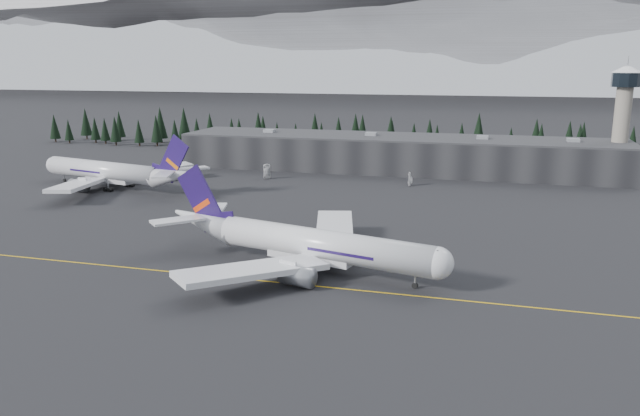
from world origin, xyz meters
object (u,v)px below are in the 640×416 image
(terminal, at_px, (397,153))
(gse_vehicle_b, at_px, (410,184))
(jet_main, at_px, (299,242))
(jet_parked, at_px, (115,172))
(gse_vehicle_a, at_px, (267,177))
(control_tower, at_px, (623,110))

(terminal, xyz_separation_m, gse_vehicle_b, (8.85, -29.17, -5.53))
(terminal, height_order, gse_vehicle_b, terminal)
(jet_main, distance_m, jet_parked, 98.66)
(jet_main, bearing_deg, gse_vehicle_a, 128.05)
(gse_vehicle_a, bearing_deg, terminal, 21.68)
(terminal, bearing_deg, gse_vehicle_a, -143.27)
(control_tower, distance_m, jet_parked, 167.88)
(control_tower, distance_m, gse_vehicle_b, 76.96)
(control_tower, relative_size, gse_vehicle_a, 7.17)
(jet_main, distance_m, gse_vehicle_b, 89.15)
(jet_main, bearing_deg, terminal, 103.53)
(jet_main, height_order, jet_parked, jet_parked)
(jet_main, relative_size, jet_parked, 0.98)
(control_tower, xyz_separation_m, gse_vehicle_a, (-115.10, -32.92, -22.68))
(control_tower, bearing_deg, jet_parked, -158.15)
(terminal, distance_m, gse_vehicle_b, 30.98)
(jet_parked, distance_m, gse_vehicle_b, 93.78)
(terminal, relative_size, control_tower, 4.24)
(control_tower, bearing_deg, gse_vehicle_a, -164.04)
(control_tower, xyz_separation_m, jet_parked, (-154.91, -62.11, -18.18))
(terminal, xyz_separation_m, jet_main, (-0.54, -117.72, -1.15))
(control_tower, height_order, jet_parked, control_tower)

